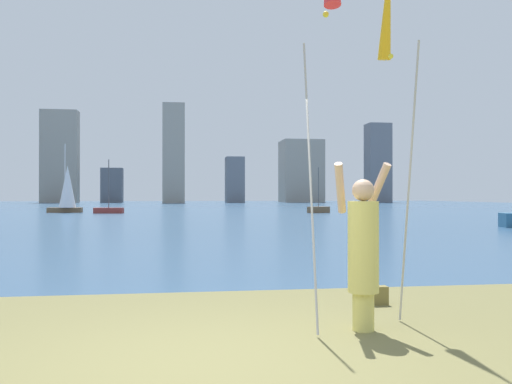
{
  "coord_description": "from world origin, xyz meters",
  "views": [
    {
      "loc": [
        -0.21,
        -4.62,
        1.45
      ],
      "look_at": [
        1.71,
        8.56,
        1.52
      ],
      "focal_mm": 37.9,
      "sensor_mm": 36.0,
      "label": 1
    }
  ],
  "objects_px": {
    "kite_flag_right": "(388,13)",
    "sailboat_7": "(67,189)",
    "sailboat_8": "(109,210)",
    "sailboat_0": "(318,209)",
    "bag": "(378,295)",
    "person": "(363,247)"
  },
  "relations": [
    {
      "from": "kite_flag_right",
      "to": "sailboat_7",
      "type": "distance_m",
      "value": 41.06
    },
    {
      "from": "kite_flag_right",
      "to": "sailboat_8",
      "type": "height_order",
      "value": "kite_flag_right"
    },
    {
      "from": "kite_flag_right",
      "to": "sailboat_7",
      "type": "bearing_deg",
      "value": 106.14
    },
    {
      "from": "sailboat_7",
      "to": "kite_flag_right",
      "type": "bearing_deg",
      "value": -73.86
    },
    {
      "from": "sailboat_0",
      "to": "sailboat_8",
      "type": "distance_m",
      "value": 16.56
    },
    {
      "from": "bag",
      "to": "kite_flag_right",
      "type": "bearing_deg",
      "value": -99.93
    },
    {
      "from": "kite_flag_right",
      "to": "sailboat_0",
      "type": "distance_m",
      "value": 37.04
    },
    {
      "from": "sailboat_8",
      "to": "bag",
      "type": "bearing_deg",
      "value": -77.73
    },
    {
      "from": "sailboat_8",
      "to": "person",
      "type": "bearing_deg",
      "value": -79.1
    },
    {
      "from": "sailboat_7",
      "to": "sailboat_8",
      "type": "xyz_separation_m",
      "value": [
        3.56,
        -2.25,
        -1.62
      ]
    },
    {
      "from": "sailboat_7",
      "to": "sailboat_8",
      "type": "height_order",
      "value": "sailboat_7"
    },
    {
      "from": "bag",
      "to": "sailboat_7",
      "type": "bearing_deg",
      "value": 106.53
    },
    {
      "from": "bag",
      "to": "sailboat_0",
      "type": "height_order",
      "value": "sailboat_0"
    },
    {
      "from": "sailboat_0",
      "to": "person",
      "type": "bearing_deg",
      "value": -104.17
    },
    {
      "from": "kite_flag_right",
      "to": "sailboat_0",
      "type": "bearing_deg",
      "value": 76.41
    },
    {
      "from": "sailboat_0",
      "to": "sailboat_7",
      "type": "relative_size",
      "value": 0.65
    },
    {
      "from": "bag",
      "to": "person",
      "type": "bearing_deg",
      "value": -117.48
    },
    {
      "from": "sailboat_7",
      "to": "sailboat_8",
      "type": "bearing_deg",
      "value": -32.29
    },
    {
      "from": "person",
      "to": "sailboat_0",
      "type": "height_order",
      "value": "sailboat_0"
    },
    {
      "from": "kite_flag_right",
      "to": "bag",
      "type": "distance_m",
      "value": 3.58
    },
    {
      "from": "bag",
      "to": "sailboat_0",
      "type": "xyz_separation_m",
      "value": [
        8.56,
        35.24,
        0.16
      ]
    },
    {
      "from": "sailboat_0",
      "to": "sailboat_8",
      "type": "bearing_deg",
      "value": 175.53
    }
  ]
}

